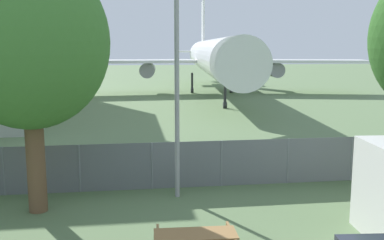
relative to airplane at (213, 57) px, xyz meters
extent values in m
cylinder|color=slate|center=(-13.24, -31.85, -3.12)|extent=(0.07, 0.07, 1.71)
cylinder|color=slate|center=(-10.69, -31.85, -3.12)|extent=(0.07, 0.07, 1.71)
cylinder|color=slate|center=(-8.14, -31.85, -3.12)|extent=(0.07, 0.07, 1.71)
cylinder|color=slate|center=(-5.60, -31.85, -3.12)|extent=(0.07, 0.07, 1.71)
cylinder|color=slate|center=(-3.05, -31.85, -3.12)|extent=(0.07, 0.07, 1.71)
cylinder|color=slate|center=(-0.51, -31.85, -3.12)|extent=(0.07, 0.07, 1.71)
cube|color=slate|center=(-5.60, -31.85, -3.12)|extent=(56.00, 0.01, 1.71)
cylinder|color=white|center=(-0.04, -0.45, 0.05)|extent=(6.68, 33.51, 3.61)
cone|color=white|center=(-1.75, -18.84, 0.05)|extent=(3.92, 3.92, 3.61)
cone|color=white|center=(1.71, 18.38, 0.05)|extent=(3.65, 4.79, 3.25)
cube|color=white|center=(9.37, 0.34, -0.49)|extent=(15.66, 7.99, 0.30)
cylinder|color=#939399|center=(7.16, 0.87, -1.45)|extent=(1.92, 3.38, 1.62)
cube|color=white|center=(-9.15, 2.07, -0.49)|extent=(15.19, 5.36, 0.30)
cylinder|color=#939399|center=(-6.88, 2.18, -1.45)|extent=(1.92, 3.38, 1.62)
cube|color=white|center=(1.42, 15.23, 4.56)|extent=(0.54, 3.25, 5.41)
cube|color=white|center=(1.40, 15.06, 0.41)|extent=(8.17, 3.61, 0.20)
cylinder|color=#2D2D33|center=(-1.05, -11.24, -2.87)|extent=(0.24, 0.24, 2.23)
cylinder|color=#2D2D33|center=(-1.05, -11.24, -3.70)|extent=(0.35, 0.59, 0.56)
cylinder|color=#2D2D33|center=(2.27, 1.00, -2.87)|extent=(0.24, 0.24, 2.23)
cylinder|color=#2D2D33|center=(2.27, 1.00, -3.70)|extent=(0.35, 0.59, 0.56)
cylinder|color=#2D2D33|center=(-2.04, 1.40, -2.87)|extent=(0.24, 0.24, 2.23)
cylinder|color=#2D2D33|center=(-2.04, 1.40, -3.70)|extent=(0.35, 0.59, 0.56)
cube|color=olive|center=(-7.41, -37.67, -3.24)|extent=(1.98, 0.84, 0.04)
cube|color=olive|center=(-7.39, -37.11, -3.54)|extent=(1.96, 0.36, 0.04)
cylinder|color=brown|center=(-11.80, -33.58, -2.37)|extent=(0.57, 0.57, 3.22)
ellipsoid|color=#427A33|center=(-11.80, -33.58, 1.27)|extent=(4.75, 4.75, 5.23)
cylinder|color=#99999E|center=(-7.32, -32.82, -0.11)|extent=(0.16, 0.16, 7.73)
camera|label=1|loc=(-8.87, -47.56, 1.13)|focal=42.00mm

